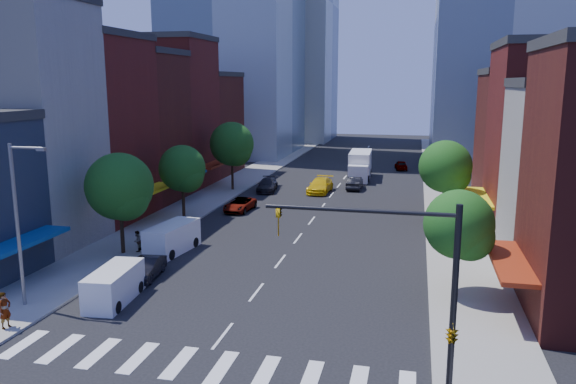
# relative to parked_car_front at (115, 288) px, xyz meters

# --- Properties ---
(ground) EXTENTS (220.00, 220.00, 0.00)m
(ground) POSITION_rel_parked_car_front_xyz_m (7.59, -3.06, -0.70)
(ground) COLOR black
(ground) RESTS_ON ground
(sidewalk_left) EXTENTS (5.00, 120.00, 0.15)m
(sidewalk_left) POSITION_rel_parked_car_front_xyz_m (-4.91, 36.94, -0.62)
(sidewalk_left) COLOR gray
(sidewalk_left) RESTS_ON ground
(sidewalk_right) EXTENTS (5.00, 120.00, 0.15)m
(sidewalk_right) POSITION_rel_parked_car_front_xyz_m (20.09, 36.94, -0.62)
(sidewalk_right) COLOR gray
(sidewalk_right) RESTS_ON ground
(crosswalk) EXTENTS (19.00, 3.00, 0.01)m
(crosswalk) POSITION_rel_parked_car_front_xyz_m (7.59, -6.06, -0.69)
(crosswalk) COLOR silver
(crosswalk) RESTS_ON ground
(bldg_left_1) EXTENTS (12.00, 8.00, 18.00)m
(bldg_left_1) POSITION_rel_parked_car_front_xyz_m (-13.41, 8.94, 8.30)
(bldg_left_1) COLOR silver
(bldg_left_1) RESTS_ON ground
(bldg_left_2) EXTENTS (12.00, 9.00, 16.00)m
(bldg_left_2) POSITION_rel_parked_car_front_xyz_m (-13.41, 17.44, 7.30)
(bldg_left_2) COLOR maroon
(bldg_left_2) RESTS_ON ground
(bldg_left_3) EXTENTS (12.00, 8.00, 15.00)m
(bldg_left_3) POSITION_rel_parked_car_front_xyz_m (-13.41, 25.94, 6.80)
(bldg_left_3) COLOR #4C1513
(bldg_left_3) RESTS_ON ground
(bldg_left_4) EXTENTS (12.00, 9.00, 17.00)m
(bldg_left_4) POSITION_rel_parked_car_front_xyz_m (-13.41, 34.44, 7.80)
(bldg_left_4) COLOR maroon
(bldg_left_4) RESTS_ON ground
(bldg_left_5) EXTENTS (12.00, 10.00, 13.00)m
(bldg_left_5) POSITION_rel_parked_car_front_xyz_m (-13.41, 43.94, 5.80)
(bldg_left_5) COLOR #4C1513
(bldg_left_5) RESTS_ON ground
(bldg_right_2) EXTENTS (12.00, 10.00, 15.00)m
(bldg_right_2) POSITION_rel_parked_car_front_xyz_m (28.59, 20.94, 6.80)
(bldg_right_2) COLOR maroon
(bldg_right_2) RESTS_ON ground
(bldg_right_3) EXTENTS (12.00, 10.00, 13.00)m
(bldg_right_3) POSITION_rel_parked_car_front_xyz_m (28.59, 30.94, 5.80)
(bldg_right_3) COLOR #4C1513
(bldg_right_3) RESTS_ON ground
(tower_far_w) EXTENTS (18.00, 18.00, 56.00)m
(tower_far_w) POSITION_rel_parked_car_front_xyz_m (-10.41, 91.94, 27.30)
(tower_far_w) COLOR #9EA5AD
(tower_far_w) RESTS_ON ground
(traffic_signal) EXTENTS (7.24, 2.24, 8.00)m
(traffic_signal) POSITION_rel_parked_car_front_xyz_m (17.53, -7.56, 3.46)
(traffic_signal) COLOR black
(traffic_signal) RESTS_ON sidewalk_right
(streetlight) EXTENTS (2.25, 0.25, 9.00)m
(streetlight) POSITION_rel_parked_car_front_xyz_m (-4.22, -2.06, 4.58)
(streetlight) COLOR slate
(streetlight) RESTS_ON sidewalk_left
(tree_left_near) EXTENTS (4.80, 4.80, 7.30)m
(tree_left_near) POSITION_rel_parked_car_front_xyz_m (-3.76, 7.86, 4.17)
(tree_left_near) COLOR black
(tree_left_near) RESTS_ON sidewalk_left
(tree_left_mid) EXTENTS (4.20, 4.20, 6.65)m
(tree_left_mid) POSITION_rel_parked_car_front_xyz_m (-3.76, 18.86, 3.83)
(tree_left_mid) COLOR black
(tree_left_mid) RESTS_ON sidewalk_left
(tree_left_far) EXTENTS (5.00, 5.00, 7.75)m
(tree_left_far) POSITION_rel_parked_car_front_xyz_m (-3.76, 32.86, 4.51)
(tree_left_far) COLOR black
(tree_left_far) RESTS_ON sidewalk_left
(tree_right_near) EXTENTS (4.00, 4.00, 6.20)m
(tree_right_near) POSITION_rel_parked_car_front_xyz_m (19.24, 4.86, 3.49)
(tree_right_near) COLOR black
(tree_right_near) RESTS_ON sidewalk_right
(tree_right_far) EXTENTS (4.60, 4.60, 7.20)m
(tree_right_far) POSITION_rel_parked_car_front_xyz_m (19.24, 22.86, 4.17)
(tree_right_far) COLOR black
(tree_right_far) RESTS_ON sidewalk_right
(parked_car_front) EXTENTS (1.76, 4.14, 1.39)m
(parked_car_front) POSITION_rel_parked_car_front_xyz_m (0.00, 0.00, 0.00)
(parked_car_front) COLOR #BCBDC2
(parked_car_front) RESTS_ON ground
(parked_car_second) EXTENTS (1.86, 4.09, 1.30)m
(parked_car_second) POSITION_rel_parked_car_front_xyz_m (0.09, 3.77, -0.05)
(parked_car_second) COLOR black
(parked_car_second) RESTS_ON ground
(parked_car_third) EXTENTS (2.43, 4.70, 1.27)m
(parked_car_third) POSITION_rel_parked_car_front_xyz_m (0.09, 23.18, -0.06)
(parked_car_third) COLOR #999999
(parked_car_third) RESTS_ON ground
(parked_car_rear) EXTENTS (2.61, 5.17, 1.44)m
(parked_car_rear) POSITION_rel_parked_car_front_xyz_m (0.09, 33.47, 0.02)
(parked_car_rear) COLOR black
(parked_car_rear) RESTS_ON ground
(cargo_van_near) EXTENTS (2.24, 4.73, 1.95)m
(cargo_van_near) POSITION_rel_parked_car_front_xyz_m (0.10, -0.34, 0.27)
(cargo_van_near) COLOR white
(cargo_van_near) RESTS_ON ground
(cargo_van_far) EXTENTS (2.62, 5.17, 2.11)m
(cargo_van_far) POSITION_rel_parked_car_front_xyz_m (-0.73, 9.28, 0.35)
(cargo_van_far) COLOR white
(cargo_van_far) RESTS_ON ground
(taxi) EXTENTS (2.54, 5.64, 1.61)m
(taxi) POSITION_rel_parked_car_front_xyz_m (6.12, 34.11, 0.11)
(taxi) COLOR yellow
(taxi) RESTS_ON ground
(traffic_car_oncoming) EXTENTS (1.56, 4.48, 1.47)m
(traffic_car_oncoming) POSITION_rel_parked_car_front_xyz_m (9.68, 37.03, 0.04)
(traffic_car_oncoming) COLOR black
(traffic_car_oncoming) RESTS_ON ground
(traffic_car_far) EXTENTS (2.08, 4.05, 1.32)m
(traffic_car_far) POSITION_rel_parked_car_front_xyz_m (14.54, 53.13, -0.04)
(traffic_car_far) COLOR #999999
(traffic_car_far) RESTS_ON ground
(box_truck) EXTENTS (2.95, 8.75, 3.49)m
(box_truck) POSITION_rel_parked_car_front_xyz_m (9.57, 44.19, 0.95)
(box_truck) COLOR white
(box_truck) RESTS_ON ground
(pedestrian_near) EXTENTS (0.54, 0.74, 1.88)m
(pedestrian_near) POSITION_rel_parked_car_front_xyz_m (-3.27, -4.90, 0.39)
(pedestrian_near) COLOR #999999
(pedestrian_near) RESTS_ON sidewalk_left
(pedestrian_far) EXTENTS (0.67, 0.82, 1.54)m
(pedestrian_far) POSITION_rel_parked_car_front_xyz_m (-3.05, 8.45, 0.22)
(pedestrian_far) COLOR #999999
(pedestrian_far) RESTS_ON sidewalk_left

